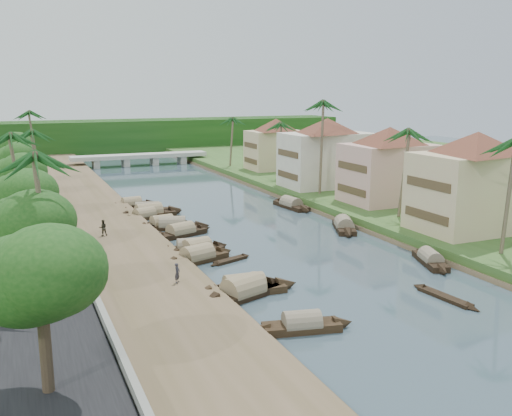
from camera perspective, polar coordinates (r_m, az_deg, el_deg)
name	(u,v)px	position (r m, az deg, el deg)	size (l,w,h in m)	color
ground	(301,256)	(54.79, 4.57, -4.79)	(220.00, 220.00, 0.00)	#374A53
left_bank	(99,223)	(68.60, -15.46, -1.45)	(10.00, 180.00, 0.80)	brown
right_bank	(355,199)	(80.87, 9.85, 0.92)	(16.00, 180.00, 1.20)	#315321
road	(19,227)	(67.97, -22.58, -1.79)	(8.00, 180.00, 1.40)	black
retaining_wall	(60,218)	(67.98, -19.01, -0.96)	(0.40, 180.00, 1.10)	gray
treeline	(116,136)	(148.85, -13.85, 6.98)	(120.00, 14.00, 8.00)	#133B10
bridge	(140,157)	(121.68, -11.54, 5.00)	(28.00, 4.00, 2.40)	#A6A69C
building_near	(475,180)	(62.97, 21.03, 2.59)	(14.85, 14.85, 10.20)	#C9B887
building_mid	(389,164)	(75.71, 13.12, 4.30)	(14.11, 14.11, 9.70)	tan
building_far	(327,152)	(86.74, 7.09, 5.60)	(15.59, 15.59, 10.20)	beige
building_distant	(276,144)	(104.86, 1.99, 6.46)	(12.62, 12.62, 9.20)	#C9B887
sampan_0	(302,325)	(38.32, 4.60, -11.60)	(7.34, 2.89, 1.94)	black
sampan_1	(243,292)	(44.01, -1.31, -8.38)	(8.88, 4.79, 2.55)	black
sampan_2	(244,288)	(44.73, -1.17, -8.05)	(9.16, 2.40, 2.37)	black
sampan_3	(241,286)	(45.20, -1.54, -7.85)	(7.12, 1.73, 1.95)	black
sampan_4	(197,257)	(52.99, -5.87, -4.92)	(8.36, 4.22, 2.32)	black
sampan_5	(197,250)	(55.33, -5.92, -4.20)	(7.53, 3.65, 2.33)	black
sampan_6	(189,248)	(55.97, -6.73, -4.04)	(6.76, 2.59, 2.01)	black
sampan_7	(181,232)	(62.21, -7.52, -2.44)	(8.22, 4.14, 2.17)	black
sampan_8	(162,224)	(66.21, -9.36, -1.63)	(7.26, 2.78, 2.20)	black
sampan_9	(172,226)	(65.42, -8.37, -1.76)	(8.78, 4.26, 2.20)	black
sampan_10	(145,216)	(71.06, -11.07, -0.78)	(7.39, 4.06, 2.05)	black
sampan_11	(149,213)	(72.28, -10.65, -0.54)	(9.30, 2.98, 2.57)	black
sampan_12	(148,210)	(74.60, -10.78, -0.17)	(8.98, 3.71, 2.12)	black
sampan_13	(132,204)	(78.65, -12.33, 0.38)	(7.36, 2.43, 2.01)	black
sampan_14	(430,260)	(54.37, 17.05, -4.97)	(3.91, 7.74, 1.91)	black
sampan_15	(344,226)	(65.23, 8.81, -1.81)	(5.00, 8.48, 2.27)	black
sampan_16	(291,205)	(76.54, 3.53, 0.32)	(2.53, 9.13, 2.20)	black
canoe_0	(445,297)	(46.08, 18.35, -8.49)	(1.58, 6.69, 0.88)	black
canoe_1	(230,260)	(52.87, -2.59, -5.27)	(4.83, 2.44, 0.79)	black
canoe_2	(163,218)	(70.87, -9.29, -1.00)	(5.51, 2.79, 0.81)	black
palm_0	(512,144)	(54.09, 24.22, 5.85)	(3.20, 3.20, 11.56)	brown
palm_1	(404,133)	(66.51, 14.61, 7.29)	(3.20, 3.20, 11.40)	brown
palm_2	(322,104)	(79.78, 6.62, 10.25)	(3.20, 3.20, 14.28)	brown
palm_3	(280,125)	(93.98, 2.39, 8.32)	(3.20, 3.20, 10.48)	brown
palm_4	(40,158)	(39.67, -20.75, 4.67)	(3.20, 3.20, 11.59)	brown
palm_5	(17,137)	(62.03, -22.77, 6.59)	(3.20, 3.20, 11.33)	brown
palm_6	(33,133)	(75.63, -21.40, 7.00)	(3.20, 3.20, 10.70)	brown
palm_7	(230,119)	(109.11, -2.58, 8.83)	(3.20, 3.20, 10.56)	brown
palm_8	(33,113)	(107.46, -21.37, 8.81)	(3.20, 3.20, 11.90)	brown
tree_0	(40,277)	(28.21, -20.83, -6.44)	(5.31, 5.31, 8.01)	#49382A
tree_1	(29,226)	(41.48, -21.74, -1.67)	(5.39, 5.39, 7.43)	#49382A
tree_2	(23,196)	(54.62, -22.23, 1.14)	(5.24, 5.24, 7.16)	#49382A
tree_3	(19,174)	(70.43, -22.58, 3.13)	(5.31, 5.31, 6.95)	#49382A
tree_4	(17,158)	(85.77, -22.81, 4.62)	(4.79, 4.79, 6.91)	#49382A
tree_5	(15,146)	(97.46, -22.97, 5.72)	(4.64, 4.64, 7.48)	#49382A
tree_6	(344,148)	(92.05, 8.78, 5.95)	(4.65, 4.65, 7.27)	#49382A
person_near	(177,273)	(45.01, -7.88, -6.45)	(0.58, 0.38, 1.59)	#292830
person_far	(103,228)	(60.69, -15.05, -1.92)	(0.82, 0.64, 1.68)	#302D21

